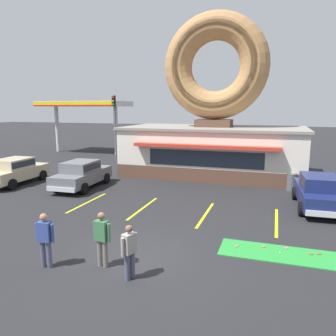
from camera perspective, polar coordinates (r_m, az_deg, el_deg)
ground_plane at (r=10.73m, az=-6.70°, el=-15.40°), size 160.00×160.00×0.00m
donut_shop_building at (r=23.06m, az=8.00°, el=8.06°), size 12.30×6.75×10.96m
putting_mat at (r=11.55m, az=21.19°, el=-14.06°), size 4.74×1.37×0.03m
mini_donut_near_left at (r=11.79m, az=23.60°, el=-13.55°), size 0.13×0.13×0.04m
mini_donut_near_right at (r=11.90m, az=24.78°, el=-13.41°), size 0.13×0.13×0.04m
mini_donut_mid_left at (r=11.65m, az=11.82°, el=-13.15°), size 0.13×0.13×0.04m
mini_donut_mid_centre at (r=11.94m, az=19.86°, el=-12.96°), size 0.13×0.13×0.04m
mini_donut_mid_right at (r=11.84m, az=16.28°, el=-12.96°), size 0.13×0.13×0.04m
golf_ball at (r=11.53m, az=18.90°, el=-13.76°), size 0.04×0.04×0.04m
car_navy at (r=16.78m, az=24.80°, el=-3.60°), size 2.16×4.64×1.60m
car_grey at (r=19.90m, az=-14.81°, el=-0.89°), size 2.15×4.64×1.60m
car_champagne at (r=22.32m, az=-25.08°, el=-0.33°), size 2.09×4.61×1.60m
pedestrian_blue_sweater_man at (r=9.26m, az=-6.75°, el=-13.95°), size 0.35×0.57×1.55m
pedestrian_hooded_kid at (r=10.42m, az=-20.64°, el=-11.31°), size 0.59×0.28×1.67m
pedestrian_leather_jacket_man at (r=10.01m, az=-11.43°, el=-11.66°), size 0.59×0.29×1.68m
trash_bin at (r=19.98m, az=20.75°, el=-2.28°), size 0.57×0.57×0.97m
traffic_light_pole at (r=30.70m, az=-9.24°, el=8.54°), size 0.28×0.47×5.80m
gas_station_canopy at (r=35.24m, az=-14.34°, el=10.46°), size 9.00×4.46×5.30m
parking_stripe_far_left at (r=16.95m, az=-13.84°, el=-5.83°), size 0.12×3.60×0.01m
parking_stripe_left at (r=15.61m, az=-4.38°, el=-6.97°), size 0.12×3.60×0.01m
parking_stripe_mid_left at (r=14.76m, az=6.54°, el=-8.04°), size 0.12×3.60×0.01m
parking_stripe_centre at (r=14.50m, az=18.37°, el=-8.86°), size 0.12×3.60×0.01m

